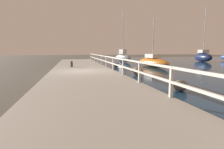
% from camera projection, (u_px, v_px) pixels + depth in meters
% --- Properties ---
extents(ground_plane, '(120.00, 120.00, 0.00)m').
position_uv_depth(ground_plane, '(83.00, 74.00, 12.98)').
color(ground_plane, '#4C473D').
extents(dock_walkway, '(4.78, 36.00, 0.24)m').
position_uv_depth(dock_walkway, '(83.00, 72.00, 12.96)').
color(dock_walkway, '#9E998E').
rests_on(dock_walkway, ground).
extents(railing, '(0.10, 32.50, 1.00)m').
position_uv_depth(railing, '(113.00, 61.00, 13.36)').
color(railing, silver).
rests_on(railing, dock_walkway).
extents(boulder_water_edge, '(0.79, 0.71, 0.59)m').
position_uv_depth(boulder_water_edge, '(138.00, 71.00, 12.30)').
color(boulder_water_edge, gray).
rests_on(boulder_water_edge, ground).
extents(boulder_far_strip, '(0.64, 0.58, 0.48)m').
position_uv_depth(boulder_far_strip, '(180.00, 86.00, 7.48)').
color(boulder_far_strip, '#666056').
rests_on(boulder_far_strip, ground).
extents(boulder_downstream, '(0.58, 0.53, 0.44)m').
position_uv_depth(boulder_downstream, '(116.00, 65.00, 18.52)').
color(boulder_downstream, '#666056').
rests_on(boulder_downstream, ground).
extents(mooring_bollard, '(0.20, 0.20, 0.56)m').
position_uv_depth(mooring_bollard, '(72.00, 64.00, 15.98)').
color(mooring_bollard, '#333338').
rests_on(mooring_bollard, dock_walkway).
extents(sailboat_gray, '(1.99, 4.27, 7.64)m').
position_uv_depth(sailboat_gray, '(123.00, 57.00, 26.72)').
color(sailboat_gray, gray).
rests_on(sailboat_gray, water_surface).
extents(sailboat_orange, '(1.96, 5.56, 5.08)m').
position_uv_depth(sailboat_orange, '(153.00, 62.00, 18.71)').
color(sailboat_orange, orange).
rests_on(sailboat_orange, water_surface).
extents(sailboat_navy, '(2.29, 4.61, 8.28)m').
position_uv_depth(sailboat_navy, '(203.00, 57.00, 27.39)').
color(sailboat_navy, '#192347').
rests_on(sailboat_navy, water_surface).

